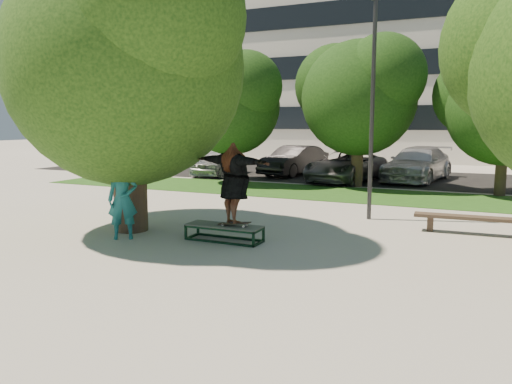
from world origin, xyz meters
The scene contains 17 objects.
ground centered at (0.00, 0.00, 0.00)m, with size 120.00×120.00×0.00m, color #A7A299.
grass_strip centered at (1.00, 9.50, 0.01)m, with size 30.00×4.00×0.02m, color #1F4413.
asphalt_strip centered at (0.00, 16.00, 0.01)m, with size 40.00×8.00×0.01m, color black.
tree_left centered at (-4.29, 1.09, 4.42)m, with size 6.96×5.95×7.12m.
bg_tree_left centered at (-6.57, 11.07, 3.73)m, with size 5.28×4.51×5.77m.
bg_tree_mid centered at (-1.08, 12.08, 4.02)m, with size 5.76×4.92×6.24m.
bg_tree_right centered at (4.43, 11.57, 3.49)m, with size 5.04×4.31×5.43m.
lamppost centered at (1.00, 5.00, 3.15)m, with size 0.25×0.15×6.11m.
office_building centered at (-2.00, 31.98, 8.00)m, with size 30.00×14.12×16.00m.
grind_box centered at (-1.51, 0.98, 0.19)m, with size 1.80×0.60×0.38m.
skater_rig centered at (-1.24, 0.98, 1.37)m, with size 2.33×1.31×1.91m.
bystander centered at (-3.78, 0.19, 0.94)m, with size 0.69×0.45×1.89m, color #1C686A.
bench centered at (3.83, 4.12, 0.38)m, with size 2.97×0.54×0.45m.
car_silver_a centered at (-8.52, 13.50, 0.71)m, with size 1.68×4.17×1.42m, color #B4B5B9.
car_dark centered at (-5.00, 15.16, 0.76)m, with size 1.60×4.60×1.52m, color black.
car_grey centered at (-1.85, 13.50, 0.71)m, with size 2.35×5.10×1.42m, color slate.
car_silver_b centered at (1.10, 15.20, 0.78)m, with size 2.19×5.40×1.57m, color silver.
Camera 1 is at (3.86, -9.03, 2.76)m, focal length 35.00 mm.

